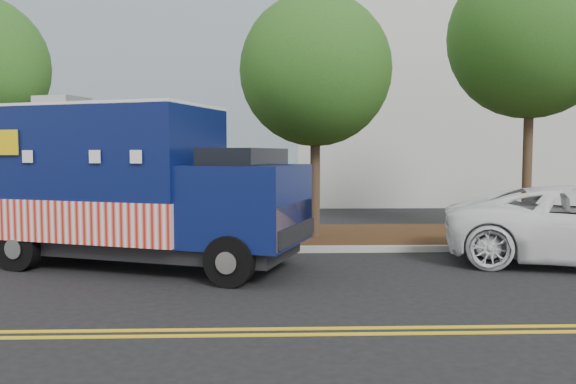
{
  "coord_description": "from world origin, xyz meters",
  "views": [
    {
      "loc": [
        0.75,
        -11.89,
        2.38
      ],
      "look_at": [
        1.18,
        0.6,
        1.51
      ],
      "focal_mm": 35.0,
      "sensor_mm": 36.0,
      "label": 1
    }
  ],
  "objects": [
    {
      "name": "ground",
      "position": [
        0.0,
        0.0,
        0.0
      ],
      "size": [
        120.0,
        120.0,
        0.0
      ],
      "primitive_type": "plane",
      "color": "black",
      "rests_on": "ground"
    },
    {
      "name": "curb",
      "position": [
        0.0,
        1.4,
        0.07
      ],
      "size": [
        120.0,
        0.18,
        0.15
      ],
      "primitive_type": "cube",
      "color": "#9E9E99",
      "rests_on": "ground"
    },
    {
      "name": "mulch_strip",
      "position": [
        0.0,
        3.5,
        0.07
      ],
      "size": [
        120.0,
        4.0,
        0.15
      ],
      "primitive_type": "cube",
      "color": "black",
      "rests_on": "ground"
    },
    {
      "name": "centerline_near",
      "position": [
        0.0,
        -4.45,
        0.01
      ],
      "size": [
        120.0,
        0.1,
        0.01
      ],
      "primitive_type": "cube",
      "color": "gold",
      "rests_on": "ground"
    },
    {
      "name": "centerline_far",
      "position": [
        0.0,
        -4.7,
        0.01
      ],
      "size": [
        120.0,
        0.1,
        0.01
      ],
      "primitive_type": "cube",
      "color": "gold",
      "rests_on": "ground"
    },
    {
      "name": "tree_b",
      "position": [
        1.98,
        2.92,
        4.53
      ],
      "size": [
        3.97,
        3.97,
        6.53
      ],
      "color": "#38281C",
      "rests_on": "ground"
    },
    {
      "name": "tree_c",
      "position": [
        7.98,
        3.58,
        5.58
      ],
      "size": [
        4.52,
        4.52,
        7.85
      ],
      "color": "#38281C",
      "rests_on": "ground"
    },
    {
      "name": "sign_post",
      "position": [
        -2.26,
        1.57,
        1.2
      ],
      "size": [
        0.06,
        0.06,
        2.4
      ],
      "primitive_type": "cube",
      "color": "#473828",
      "rests_on": "ground"
    },
    {
      "name": "food_truck",
      "position": [
        -2.22,
        -0.0,
        1.63
      ],
      "size": [
        7.22,
        4.57,
        3.59
      ],
      "rotation": [
        0.0,
        0.0,
        -0.34
      ],
      "color": "black",
      "rests_on": "ground"
    }
  ]
}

